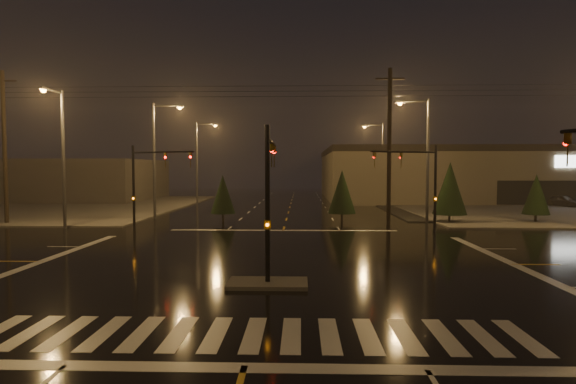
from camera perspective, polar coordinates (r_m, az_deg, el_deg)
name	(u,v)px	position (r m, az deg, el deg)	size (l,w,h in m)	color
ground	(274,263)	(21.12, -1.79, -8.99)	(140.00, 140.00, 0.00)	black
sidewalk_ne	(559,207)	(58.38, 31.16, -1.69)	(36.00, 36.00, 0.12)	#4D4A45
sidewalk_nw	(30,206)	(59.65, -29.96, -1.56)	(36.00, 36.00, 0.12)	#4D4A45
median_island	(268,283)	(17.22, -2.60, -11.51)	(3.00, 1.60, 0.15)	#4D4A45
crosswalk	(254,334)	(12.49, -4.38, -17.57)	(15.00, 2.60, 0.01)	beige
stop_bar_near	(244,368)	(10.65, -5.59, -21.33)	(16.00, 0.50, 0.01)	beige
stop_bar_far	(283,230)	(31.95, -0.60, -4.89)	(16.00, 0.50, 0.01)	beige
retail_building	(532,172)	(74.68, 28.54, 2.21)	(60.20, 28.30, 7.20)	#746C53
commercial_block	(46,180)	(72.37, -28.42, 1.38)	(30.00, 18.00, 5.60)	#3E3A37
signal_mast_median	(269,185)	(17.61, -2.40, 0.92)	(0.25, 4.59, 6.00)	black
signal_mast_ne	(422,177)	(31.85, 16.67, 1.80)	(4.84, 1.86, 6.00)	black
signal_mast_nw	(146,177)	(32.59, -17.61, 1.81)	(4.84, 1.86, 6.00)	black
streetlight_1	(157,152)	(40.60, -16.24, 4.88)	(2.77, 0.32, 10.00)	#38383A
streetlight_2	(199,157)	(56.04, -11.20, 4.39)	(2.77, 0.32, 10.00)	#38383A
streetlight_3	(424,151)	(37.98, 16.89, 5.00)	(2.77, 0.32, 10.00)	#38383A
streetlight_4	(380,157)	(57.51, 11.63, 4.35)	(2.77, 0.32, 10.00)	#38383A
streetlight_5	(61,149)	(36.21, -26.90, 4.91)	(0.32, 2.77, 10.00)	#38383A
utility_pole_0	(4,146)	(41.74, -32.33, 4.93)	(2.20, 0.32, 12.00)	black
utility_pole_1	(389,146)	(35.32, 12.74, 5.75)	(2.20, 0.32, 12.00)	black
conifer_0	(450,188)	(38.41, 19.87, 0.45)	(2.69, 2.69, 4.91)	black
conifer_1	(536,194)	(41.27, 28.99, -0.25)	(2.08, 2.08, 3.95)	black
conifer_3	(223,194)	(37.23, -8.28, -0.28)	(2.03, 2.03, 3.87)	black
conifer_4	(342,192)	(37.22, 6.87, 0.05)	(2.29, 2.29, 4.28)	black
car_parked	(563,201)	(59.84, 31.58, -0.95)	(1.73, 4.30, 1.46)	black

